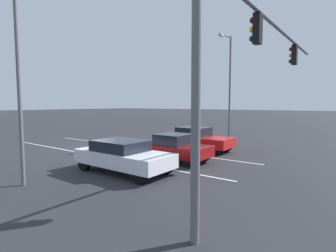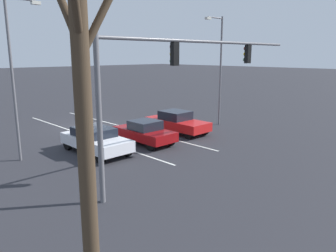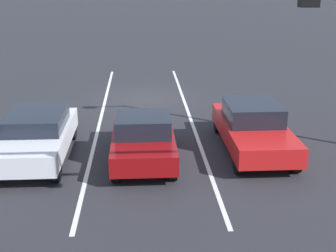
# 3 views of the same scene
# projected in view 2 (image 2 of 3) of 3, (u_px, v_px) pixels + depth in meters

# --- Properties ---
(ground_plane) EXTENTS (240.00, 240.00, 0.00)m
(ground_plane) POSITION_uv_depth(u_px,v_px,m) (87.00, 125.00, 25.15)
(ground_plane) COLOR #28282D
(lane_stripe_left_divider) EXTENTS (0.12, 17.27, 0.01)m
(lane_stripe_left_divider) POSITION_uv_depth(u_px,v_px,m) (126.00, 127.00, 24.48)
(lane_stripe_left_divider) COLOR silver
(lane_stripe_left_divider) RESTS_ON ground_plane
(lane_stripe_center_divider) EXTENTS (0.12, 17.27, 0.01)m
(lane_stripe_center_divider) POSITION_uv_depth(u_px,v_px,m) (84.00, 135.00, 22.12)
(lane_stripe_center_divider) COLOR silver
(lane_stripe_center_divider) RESTS_ON ground_plane
(car_white_rightlane_front) EXTENTS (1.93, 4.55, 1.40)m
(car_white_rightlane_front) POSITION_uv_depth(u_px,v_px,m) (96.00, 140.00, 18.02)
(car_white_rightlane_front) COLOR silver
(car_white_rightlane_front) RESTS_ON ground_plane
(car_maroon_midlane_front) EXTENTS (1.82, 4.09, 1.42)m
(car_maroon_midlane_front) POSITION_uv_depth(u_px,v_px,m) (145.00, 132.00, 19.96)
(car_maroon_midlane_front) COLOR maroon
(car_maroon_midlane_front) RESTS_ON ground_plane
(car_red_leftlane_front) EXTENTS (1.88, 4.72, 1.49)m
(car_red_leftlane_front) POSITION_uv_depth(u_px,v_px,m) (177.00, 122.00, 22.79)
(car_red_leftlane_front) COLOR red
(car_red_leftlane_front) RESTS_ON ground_plane
(traffic_signal_gantry) EXTENTS (12.64, 0.37, 6.34)m
(traffic_signal_gantry) POSITION_uv_depth(u_px,v_px,m) (179.00, 69.00, 13.80)
(traffic_signal_gantry) COLOR slate
(traffic_signal_gantry) RESTS_ON ground_plane
(street_lamp_right_shoulder) EXTENTS (1.75, 0.24, 8.08)m
(street_lamp_right_shoulder) POSITION_uv_depth(u_px,v_px,m) (15.00, 69.00, 15.99)
(street_lamp_right_shoulder) COLOR slate
(street_lamp_right_shoulder) RESTS_ON ground_plane
(street_lamp_left_shoulder) EXTENTS (1.92, 0.24, 8.04)m
(street_lamp_left_shoulder) POSITION_uv_depth(u_px,v_px,m) (219.00, 64.00, 24.34)
(street_lamp_left_shoulder) COLOR slate
(street_lamp_left_shoulder) RESTS_ON ground_plane
(bare_tree_near) EXTENTS (2.75, 2.46, 7.75)m
(bare_tree_near) POSITION_uv_depth(u_px,v_px,m) (82.00, 121.00, 5.43)
(bare_tree_near) COLOR #423323
(bare_tree_near) RESTS_ON ground_plane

